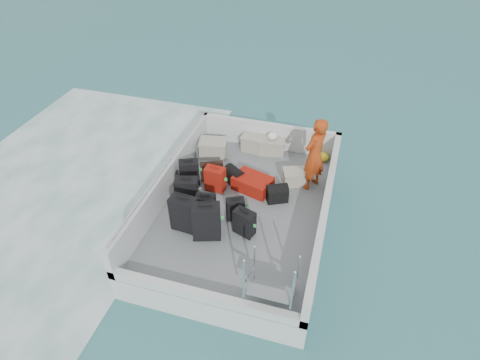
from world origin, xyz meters
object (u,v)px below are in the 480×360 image
(suitcase_8, at_px, (253,183))
(crate_2, at_px, (272,146))
(crate_0, at_px, (213,148))
(crate_3, at_px, (295,178))
(passenger, at_px, (315,154))
(suitcase_1, at_px, (187,193))
(suitcase_6, at_px, (244,223))
(suitcase_5, at_px, (215,179))
(suitcase_2, at_px, (189,173))
(crate_1, at_px, (255,143))
(suitcase_4, at_px, (206,207))
(suitcase_0, at_px, (184,214))
(suitcase_7, at_px, (235,209))
(suitcase_3, at_px, (207,222))

(suitcase_8, distance_m, crate_2, 1.55)
(crate_0, xyz_separation_m, crate_3, (2.19, -0.54, -0.04))
(suitcase_8, bearing_deg, passenger, -51.72)
(crate_2, bearing_deg, suitcase_8, -93.33)
(suitcase_1, xyz_separation_m, crate_0, (-0.10, 1.94, -0.16))
(suitcase_6, distance_m, passenger, 2.24)
(suitcase_5, bearing_deg, crate_3, 28.10)
(suitcase_2, height_order, suitcase_6, suitcase_2)
(crate_0, xyz_separation_m, crate_1, (0.96, 0.53, -0.00))
(suitcase_4, bearing_deg, passenger, 33.78)
(crate_1, bearing_deg, suitcase_2, -121.58)
(suitcase_6, bearing_deg, crate_3, 89.80)
(suitcase_2, relative_size, crate_0, 0.98)
(suitcase_0, relative_size, crate_0, 1.24)
(suitcase_7, height_order, crate_1, suitcase_7)
(suitcase_7, height_order, crate_0, suitcase_7)
(suitcase_0, distance_m, suitcase_2, 1.44)
(suitcase_2, relative_size, suitcase_3, 0.78)
(suitcase_3, bearing_deg, passenger, 33.52)
(suitcase_7, bearing_deg, suitcase_6, -77.30)
(suitcase_4, distance_m, suitcase_5, 0.92)
(suitcase_4, height_order, passenger, passenger)
(crate_0, relative_size, crate_2, 1.05)
(suitcase_4, distance_m, crate_2, 2.84)
(crate_1, xyz_separation_m, crate_3, (1.23, -1.07, -0.04))
(suitcase_1, height_order, crate_2, suitcase_1)
(suitcase_4, height_order, suitcase_8, suitcase_4)
(suitcase_4, distance_m, suitcase_8, 1.37)
(suitcase_4, bearing_deg, suitcase_1, 146.39)
(suitcase_1, height_order, suitcase_2, suitcase_1)
(passenger, bearing_deg, suitcase_1, -28.83)
(suitcase_2, relative_size, suitcase_4, 1.07)
(suitcase_5, bearing_deg, suitcase_0, -93.75)
(crate_1, xyz_separation_m, crate_2, (0.43, 0.00, -0.01))
(suitcase_6, xyz_separation_m, passenger, (1.05, 1.88, 0.58))
(suitcase_1, bearing_deg, suitcase_6, -33.24)
(suitcase_5, relative_size, crate_0, 0.93)
(passenger, bearing_deg, suitcase_5, -38.52)
(suitcase_4, height_order, crate_0, suitcase_4)
(suitcase_2, height_order, suitcase_8, suitcase_2)
(suitcase_3, distance_m, crate_0, 2.83)
(suitcase_4, xyz_separation_m, suitcase_8, (0.69, 1.17, -0.13))
(suitcase_5, bearing_deg, crate_1, 80.04)
(suitcase_0, relative_size, suitcase_7, 1.55)
(suitcase_6, relative_size, suitcase_7, 1.12)
(passenger, bearing_deg, crate_1, -92.33)
(suitcase_1, distance_m, suitcase_6, 1.47)
(suitcase_6, bearing_deg, suitcase_5, 151.77)
(crate_3, bearing_deg, suitcase_5, -156.24)
(crate_3, distance_m, passenger, 0.80)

